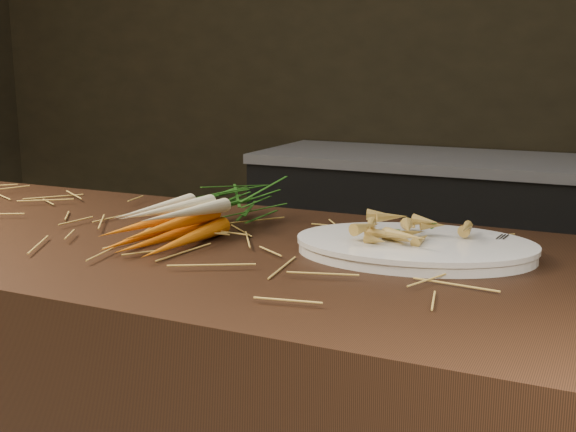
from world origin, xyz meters
The scene contains 6 objects.
back_counter centered at (0.30, 2.18, 0.42)m, with size 1.82×0.62×0.84m.
straw_bedding centered at (0.00, 0.30, 0.91)m, with size 1.40×0.60×0.02m, color #A67A31, non-canonical shape.
root_veg_bunch centered at (0.14, 0.38, 0.94)m, with size 0.17×0.47×0.09m.
serving_platter centered at (0.53, 0.38, 0.91)m, with size 0.39×0.26×0.02m, color white, non-canonical shape.
roasted_veg_heap centered at (0.53, 0.38, 0.94)m, with size 0.19×0.14×0.04m, color #AE843A, non-canonical shape.
serving_fork centered at (0.67, 0.39, 0.92)m, with size 0.01×0.15×0.00m, color silver.
Camera 1 is at (0.83, -0.75, 1.21)m, focal length 45.00 mm.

